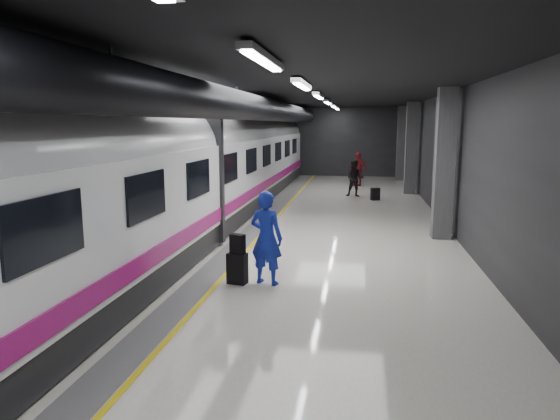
{
  "coord_description": "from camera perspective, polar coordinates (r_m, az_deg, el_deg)",
  "views": [
    {
      "loc": [
        2.04,
        -13.51,
        3.45
      ],
      "look_at": [
        0.13,
        -1.5,
        1.34
      ],
      "focal_mm": 32.0,
      "sensor_mm": 36.0,
      "label": 1
    }
  ],
  "objects": [
    {
      "name": "suitcase_main",
      "position": [
        10.97,
        -4.9,
        -6.66
      ],
      "size": [
        0.46,
        0.33,
        0.68
      ],
      "primitive_type": "cube",
      "rotation": [
        0.0,
        0.0,
        -0.18
      ],
      "color": "black",
      "rests_on": "ground"
    },
    {
      "name": "ground",
      "position": [
        14.09,
        0.44,
        -4.33
      ],
      "size": [
        40.0,
        40.0,
        0.0
      ],
      "primitive_type": "plane",
      "color": "white",
      "rests_on": "ground"
    },
    {
      "name": "platform_hall",
      "position": [
        14.65,
        -0.1,
        10.19
      ],
      "size": [
        10.02,
        40.02,
        4.51
      ],
      "color": "black",
      "rests_on": "ground"
    },
    {
      "name": "traveler_main",
      "position": [
        10.75,
        -1.56,
        -3.2
      ],
      "size": [
        0.86,
        0.69,
        2.04
      ],
      "primitive_type": "imported",
      "rotation": [
        0.0,
        0.0,
        2.84
      ],
      "color": "#1B2CCB",
      "rests_on": "ground"
    },
    {
      "name": "suitcase_far",
      "position": [
        23.17,
        10.83,
        1.81
      ],
      "size": [
        0.44,
        0.36,
        0.57
      ],
      "primitive_type": "cube",
      "rotation": [
        0.0,
        0.0,
        0.33
      ],
      "color": "black",
      "rests_on": "ground"
    },
    {
      "name": "train",
      "position": [
        14.57,
        -12.31,
        4.18
      ],
      "size": [
        3.05,
        38.0,
        4.05
      ],
      "color": "black",
      "rests_on": "ground"
    },
    {
      "name": "traveler_far_b",
      "position": [
        28.3,
        8.87,
        4.65
      ],
      "size": [
        1.2,
        0.87,
        1.89
      ],
      "primitive_type": "imported",
      "rotation": [
        0.0,
        0.0,
        -0.41
      ],
      "color": "maroon",
      "rests_on": "ground"
    },
    {
      "name": "traveler_far_a",
      "position": [
        24.08,
        8.56,
        3.6
      ],
      "size": [
        0.89,
        0.71,
        1.75
      ],
      "primitive_type": "imported",
      "rotation": [
        0.0,
        0.0,
        -0.06
      ],
      "color": "black",
      "rests_on": "ground"
    },
    {
      "name": "shoulder_bag",
      "position": [
        10.81,
        -4.88,
        -3.88
      ],
      "size": [
        0.36,
        0.29,
        0.43
      ],
      "primitive_type": "cube",
      "rotation": [
        0.0,
        0.0,
        -0.42
      ],
      "color": "black",
      "rests_on": "suitcase_main"
    }
  ]
}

